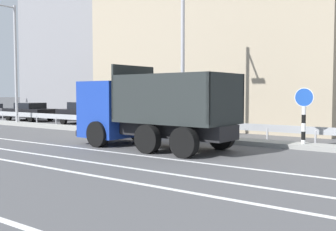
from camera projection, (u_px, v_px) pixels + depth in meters
ground_plane at (135, 140)px, 18.07m from camera, size 320.00×320.00×0.00m
lane_strip_0 at (125, 154)px, 14.06m from camera, size 69.06×0.16×0.01m
lane_strip_1 at (85, 161)px, 12.51m from camera, size 69.06×0.16×0.01m
lane_strip_2 at (50, 168)px, 11.41m from camera, size 69.06×0.16×0.01m
median_island at (159, 135)px, 19.56m from camera, size 37.98×1.10×0.18m
median_guardrail at (172, 124)px, 20.41m from camera, size 69.06×0.09×0.78m
dump_truck at (138, 114)px, 16.03m from camera, size 6.81×3.01×3.29m
median_road_sign at (304, 116)px, 15.36m from camera, size 0.75×0.16×2.38m
street_lamp_1 at (14, 59)px, 26.51m from camera, size 0.71×1.81×8.05m
street_lamp_2 at (181, 43)px, 18.21m from camera, size 0.70×1.85×8.09m
parked_car_2 at (29, 111)px, 30.48m from camera, size 4.59×1.94×1.41m
parked_car_3 at (86, 113)px, 26.76m from camera, size 4.70×2.03×1.54m
parked_car_4 at (149, 116)px, 24.00m from camera, size 4.07×2.07×1.55m
background_building_0 at (102, 52)px, 41.25m from camera, size 11.91×11.68×12.84m
background_building_1 at (242, 42)px, 28.55m from camera, size 15.96×14.31×11.73m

